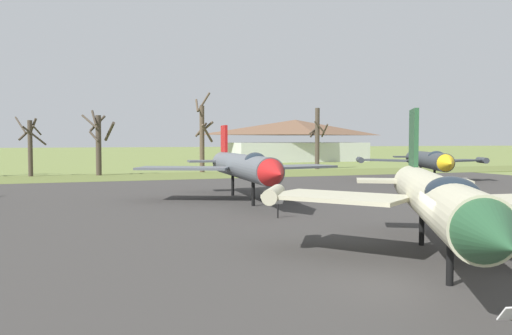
% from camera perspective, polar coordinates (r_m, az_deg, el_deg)
% --- Properties ---
extents(ground_plane, '(600.00, 600.00, 0.00)m').
position_cam_1_polar(ground_plane, '(15.51, 17.23, -12.14)').
color(ground_plane, olive).
extents(asphalt_apron, '(76.95, 51.47, 0.05)m').
position_cam_1_polar(asphalt_apron, '(29.10, -1.54, -4.93)').
color(asphalt_apron, '#383533').
rests_on(asphalt_apron, ground).
extents(grass_verge_strip, '(136.95, 12.00, 0.06)m').
position_cam_1_polar(grass_verge_strip, '(59.92, -11.17, -0.94)').
color(grass_verge_strip, '#5D6932').
rests_on(grass_verge_strip, ground).
extents(jet_fighter_front_left, '(11.04, 14.46, 5.31)m').
position_cam_1_polar(jet_fighter_front_left, '(17.98, 18.47, -3.03)').
color(jet_fighter_front_left, '#B7B293').
rests_on(jet_fighter_front_left, ground).
extents(jet_fighter_rear_center, '(13.80, 16.57, 5.12)m').
position_cam_1_polar(jet_fighter_rear_center, '(34.78, -1.34, 0.16)').
color(jet_fighter_rear_center, '#565B60').
rests_on(jet_fighter_rear_center, ground).
extents(info_placard_rear_center, '(0.65, 0.27, 1.07)m').
position_cam_1_polar(info_placard_rear_center, '(27.36, 2.32, -4.02)').
color(info_placard_rear_center, black).
rests_on(info_placard_rear_center, ground).
extents(jet_fighter_rear_left, '(12.11, 14.63, 5.45)m').
position_cam_1_polar(jet_fighter_rear_left, '(52.00, 17.68, 0.80)').
color(jet_fighter_rear_left, '#33383D').
rests_on(jet_fighter_rear_left, ground).
extents(info_placard_rear_left, '(0.67, 0.34, 1.13)m').
position_cam_1_polar(info_placard_rear_left, '(43.80, 20.97, -1.56)').
color(info_placard_rear_left, black).
rests_on(info_placard_rear_left, ground).
extents(bare_tree_left_of_center, '(3.25, 3.00, 6.54)m').
position_cam_1_polar(bare_tree_left_of_center, '(63.53, -22.75, 2.32)').
color(bare_tree_left_of_center, '#42382D').
rests_on(bare_tree_left_of_center, ground).
extents(bare_tree_center, '(3.57, 3.51, 7.35)m').
position_cam_1_polar(bare_tree_center, '(62.90, -16.26, 2.73)').
color(bare_tree_center, '#42382D').
rests_on(bare_tree_center, ground).
extents(bare_tree_right_of_center, '(2.38, 2.97, 9.93)m').
position_cam_1_polar(bare_tree_right_of_center, '(66.85, -5.68, 3.44)').
color(bare_tree_right_of_center, brown).
rests_on(bare_tree_right_of_center, ground).
extents(bare_tree_far_right, '(2.39, 2.38, 8.44)m').
position_cam_1_polar(bare_tree_far_right, '(75.27, 6.50, 3.17)').
color(bare_tree_far_right, '#42382D').
rests_on(bare_tree_far_right, ground).
extents(visitor_building, '(27.00, 13.32, 7.90)m').
position_cam_1_polar(visitor_building, '(103.58, 4.18, 2.90)').
color(visitor_building, beige).
rests_on(visitor_building, ground).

